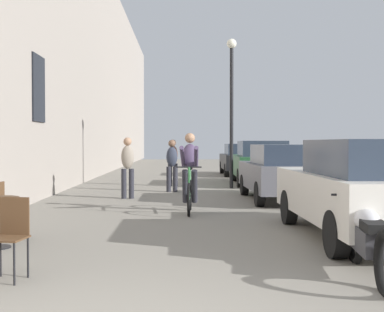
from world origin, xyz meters
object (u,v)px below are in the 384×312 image
at_px(pedestrian_mid, 172,163).
at_px(parked_car_fourth, 241,159).
at_px(cafe_chair_near_toward_wall, 10,232).
at_px(pedestrian_near, 128,164).
at_px(parked_car_second, 282,172).
at_px(parked_car_third, 260,162).
at_px(cafe_chair_mid_toward_street, 6,206).
at_px(street_lamp, 232,94).
at_px(pedestrian_far, 173,160).
at_px(cyclist_on_bicycle, 190,175).
at_px(parked_car_nearest, 363,188).
at_px(parked_motorcycle, 369,240).

bearing_deg(pedestrian_mid, parked_car_fourth, 69.38).
xyz_separation_m(cafe_chair_near_toward_wall, pedestrian_near, (0.44, 8.27, 0.41)).
height_order(parked_car_second, parked_car_third, parked_car_third).
height_order(parked_car_second, parked_car_fourth, parked_car_fourth).
distance_m(cafe_chair_mid_toward_street, pedestrian_near, 6.08).
relative_size(pedestrian_near, street_lamp, 0.34).
height_order(street_lamp, parked_car_fourth, street_lamp).
height_order(pedestrian_near, pedestrian_far, pedestrian_near).
bearing_deg(parked_car_fourth, parked_car_second, -90.92).
xyz_separation_m(cyclist_on_bicycle, parked_car_fourth, (2.58, 12.75, -0.05)).
bearing_deg(pedestrian_near, parked_car_third, 47.78).
bearing_deg(parked_car_fourth, cafe_chair_near_toward_wall, -104.25).
bearing_deg(pedestrian_far, cafe_chair_near_toward_wall, -97.37).
relative_size(pedestrian_near, parked_car_third, 0.37).
xyz_separation_m(parked_car_nearest, parked_motorcycle, (-0.72, -2.23, -0.39)).
xyz_separation_m(cyclist_on_bicycle, pedestrian_near, (-1.62, 2.75, 0.11)).
bearing_deg(parked_car_fourth, parked_car_nearest, -89.84).
distance_m(cafe_chair_mid_toward_street, cyclist_on_bicycle, 4.31).
relative_size(cyclist_on_bicycle, pedestrian_mid, 1.11).
xyz_separation_m(cafe_chair_near_toward_wall, pedestrian_far, (1.59, 12.29, 0.39)).
bearing_deg(parked_car_third, parked_car_fourth, 90.91).
relative_size(cafe_chair_mid_toward_street, parked_car_third, 0.20).
distance_m(pedestrian_mid, parked_car_fourth, 8.66).
bearing_deg(pedestrian_mid, parked_motorcycle, -76.82).
distance_m(cyclist_on_bicycle, pedestrian_mid, 4.67).
height_order(cyclist_on_bicycle, parked_car_second, cyclist_on_bicycle).
relative_size(street_lamp, parked_car_third, 1.10).
bearing_deg(parked_car_third, pedestrian_near, -132.22).
height_order(parked_car_third, parked_motorcycle, parked_car_third).
bearing_deg(parked_car_second, pedestrian_mid, 139.21).
bearing_deg(pedestrian_mid, cafe_chair_near_toward_wall, -98.90).
relative_size(cafe_chair_near_toward_wall, parked_car_fourth, 0.22).
bearing_deg(cyclist_on_bicycle, pedestrian_far, 93.99).
xyz_separation_m(pedestrian_near, parked_motorcycle, (3.53, -8.25, -0.52)).
relative_size(pedestrian_far, parked_car_third, 0.36).
height_order(cafe_chair_mid_toward_street, street_lamp, street_lamp).
bearing_deg(pedestrian_far, parked_car_nearest, -72.83).
height_order(cafe_chair_near_toward_wall, parked_motorcycle, cafe_chair_near_toward_wall).
distance_m(pedestrian_near, pedestrian_far, 4.17).
height_order(pedestrian_near, pedestrian_mid, pedestrian_near).
distance_m(cafe_chair_mid_toward_street, street_lamp, 10.36).
relative_size(pedestrian_mid, parked_car_nearest, 0.37).
distance_m(pedestrian_near, parked_car_nearest, 7.37).
bearing_deg(cyclist_on_bicycle, parked_car_nearest, -51.24).
distance_m(pedestrian_mid, pedestrian_far, 2.11).
distance_m(pedestrian_near, parked_motorcycle, 8.99).
bearing_deg(street_lamp, cyclist_on_bicycle, -104.12).
bearing_deg(parked_motorcycle, pedestrian_near, 113.18).
bearing_deg(cafe_chair_mid_toward_street, parked_car_fourth, 71.05).
bearing_deg(pedestrian_far, pedestrian_mid, -89.86).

